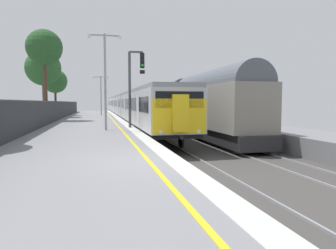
{
  "coord_description": "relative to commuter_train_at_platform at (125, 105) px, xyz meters",
  "views": [
    {
      "loc": [
        -1.76,
        -8.87,
        1.69
      ],
      "look_at": [
        1.51,
        5.39,
        0.64
      ],
      "focal_mm": 32.89,
      "sensor_mm": 36.0,
      "label": 1
    }
  ],
  "objects": [
    {
      "name": "ground",
      "position": [
        0.55,
        -34.8,
        -1.88
      ],
      "size": [
        17.4,
        110.0,
        1.21
      ],
      "color": "gray"
    },
    {
      "name": "commuter_train_at_platform",
      "position": [
        0.0,
        0.0,
        0.0
      ],
      "size": [
        2.83,
        59.32,
        3.81
      ],
      "color": "#B7B7BC",
      "rests_on": "ground"
    },
    {
      "name": "freight_train_adjacent_track",
      "position": [
        4.0,
        -16.91,
        0.39
      ],
      "size": [
        2.6,
        26.35,
        4.85
      ],
      "color": "#232326",
      "rests_on": "ground"
    },
    {
      "name": "signal_gantry",
      "position": [
        -1.48,
        -23.05,
        1.91
      ],
      "size": [
        1.1,
        0.24,
        5.08
      ],
      "color": "#47474C",
      "rests_on": "ground"
    },
    {
      "name": "platform_lamp_mid",
      "position": [
        -3.38,
        -24.68,
        2.13
      ],
      "size": [
        2.0,
        0.2,
        5.77
      ],
      "color": "#93999E",
      "rests_on": "ground"
    },
    {
      "name": "platform_lamp_far",
      "position": [
        -3.38,
        -2.39,
        1.77
      ],
      "size": [
        2.0,
        0.2,
        5.08
      ],
      "color": "#93999E",
      "rests_on": "ground"
    },
    {
      "name": "background_tree_left",
      "position": [
        -8.67,
        -12.81,
        5.39
      ],
      "size": [
        3.31,
        3.31,
        8.44
      ],
      "color": "#473323",
      "rests_on": "ground"
    },
    {
      "name": "background_tree_centre",
      "position": [
        -9.08,
        -1.45,
        3.05
      ],
      "size": [
        3.08,
        3.08,
        5.97
      ],
      "color": "#473323",
      "rests_on": "ground"
    },
    {
      "name": "background_tree_right",
      "position": [
        -9.87,
        -6.1,
        4.2
      ],
      "size": [
        3.96,
        3.96,
        7.55
      ],
      "color": "#473323",
      "rests_on": "ground"
    }
  ]
}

